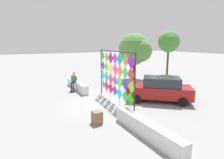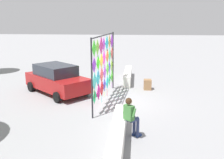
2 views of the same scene
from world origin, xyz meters
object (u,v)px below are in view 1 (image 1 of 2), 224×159
at_px(kite_display_rack, 115,73).
at_px(cardboard_box_large, 97,117).
at_px(tree_palm_like, 169,42).
at_px(seated_vendor, 73,80).
at_px(parked_car, 160,89).
at_px(tree_far_right, 135,50).

xyz_separation_m(kite_display_rack, cardboard_box_large, (2.29, -2.30, -1.67)).
distance_m(kite_display_rack, tree_palm_like, 13.18).
relative_size(seated_vendor, tree_palm_like, 0.29).
bearing_deg(parked_car, tree_far_right, 157.31).
relative_size(seated_vendor, cardboard_box_large, 2.49).
xyz_separation_m(seated_vendor, tree_far_right, (-1.73, 7.23, 2.22)).
bearing_deg(tree_palm_like, cardboard_box_large, -56.55).
bearing_deg(tree_far_right, tree_palm_like, 97.16).
relative_size(seated_vendor, parked_car, 0.35).
height_order(kite_display_rack, parked_car, kite_display_rack).
bearing_deg(seated_vendor, tree_palm_like, 100.78).
height_order(parked_car, tree_far_right, tree_far_right).
bearing_deg(tree_palm_like, seated_vendor, -79.22).
bearing_deg(cardboard_box_large, kite_display_rack, 134.85).
relative_size(cardboard_box_large, tree_palm_like, 0.12).
bearing_deg(parked_car, tree_palm_like, 132.54).
bearing_deg(seated_vendor, tree_far_right, 103.46).
height_order(parked_car, cardboard_box_large, parked_car).
relative_size(parked_car, cardboard_box_large, 7.09).
distance_m(seated_vendor, tree_palm_like, 13.24).
bearing_deg(tree_far_right, seated_vendor, -76.54).
xyz_separation_m(parked_car, tree_far_right, (-6.98, 2.92, 2.30)).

